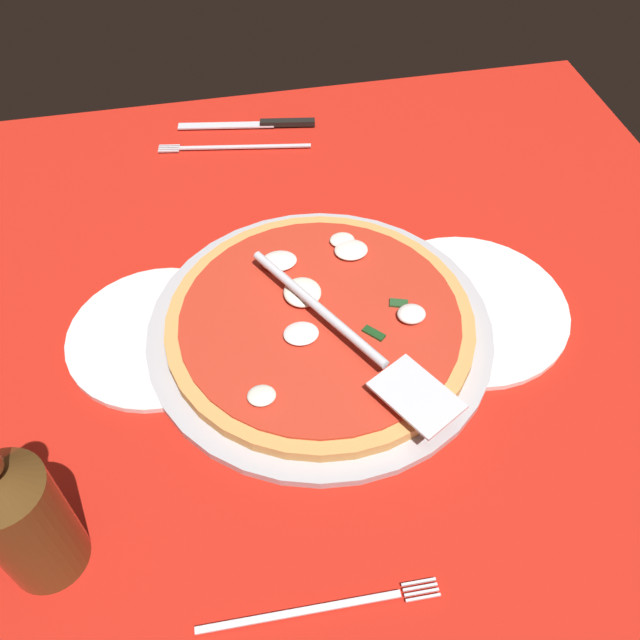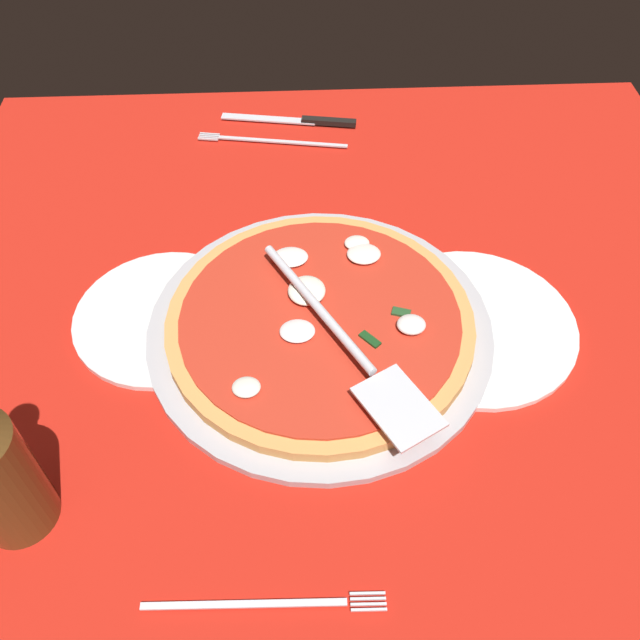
% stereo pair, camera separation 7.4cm
% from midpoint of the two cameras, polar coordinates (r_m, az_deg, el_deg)
% --- Properties ---
extents(ground_plane, '(1.01, 1.01, 0.01)m').
position_cam_midpoint_polar(ground_plane, '(0.76, 4.75, -1.46)').
color(ground_plane, red).
extents(checker_pattern, '(1.01, 1.01, 0.00)m').
position_cam_midpoint_polar(checker_pattern, '(0.76, 4.77, -1.25)').
color(checker_pattern, silver).
rests_on(checker_pattern, ground_plane).
extents(pizza_pan, '(0.38, 0.38, 0.01)m').
position_cam_midpoint_polar(pizza_pan, '(0.75, 2.81, -0.98)').
color(pizza_pan, '#B5B4BA').
rests_on(pizza_pan, ground_plane).
extents(dinner_plate_left, '(0.20, 0.20, 0.01)m').
position_cam_midpoint_polar(dinner_plate_left, '(0.78, -10.41, 0.10)').
color(dinner_plate_left, white).
rests_on(dinner_plate_left, ground_plane).
extents(dinner_plate_right, '(0.23, 0.23, 0.01)m').
position_cam_midpoint_polar(dinner_plate_right, '(0.79, 15.44, -0.58)').
color(dinner_plate_right, white).
rests_on(dinner_plate_right, ground_plane).
extents(pizza, '(0.34, 0.34, 0.03)m').
position_cam_midpoint_polar(pizza, '(0.74, 2.88, -0.15)').
color(pizza, '#DF994F').
rests_on(pizza, pizza_pan).
extents(pizza_server, '(0.17, 0.27, 0.01)m').
position_cam_midpoint_polar(pizza_server, '(0.69, 5.39, -2.27)').
color(pizza_server, silver).
rests_on(pizza_server, pizza).
extents(place_setting_far, '(0.24, 0.15, 0.01)m').
position_cam_midpoint_polar(place_setting_far, '(1.04, -0.70, 15.44)').
color(place_setting_far, white).
rests_on(place_setting_far, ground_plane).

